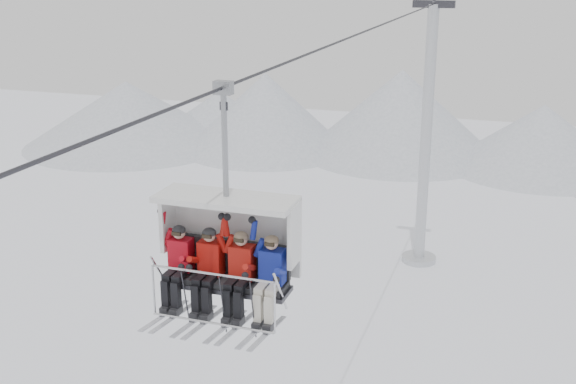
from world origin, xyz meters
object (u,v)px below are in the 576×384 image
(lift_tower_right, at_px, (425,156))
(skier_far_right, at_px, (270,275))
(skier_far_left, at_px, (178,263))
(skier_center_left, at_px, (208,267))
(skier_center_right, at_px, (240,271))
(chairlift_carrier, at_px, (230,237))

(lift_tower_right, xyz_separation_m, skier_far_right, (0.84, -25.46, 4.43))
(skier_far_left, relative_size, skier_center_left, 1.00)
(skier_center_left, bearing_deg, lift_tower_right, 89.34)
(lift_tower_right, bearing_deg, skier_far_left, -91.95)
(skier_center_right, bearing_deg, lift_tower_right, 90.66)
(skier_center_left, relative_size, skier_far_right, 1.00)
(skier_far_left, xyz_separation_m, skier_far_right, (1.71, 0.00, 0.01))
(chairlift_carrier, relative_size, skier_far_left, 2.36)
(lift_tower_right, bearing_deg, chairlift_carrier, -90.00)
(skier_center_left, relative_size, skier_center_right, 1.00)
(lift_tower_right, distance_m, skier_center_left, 25.84)
(skier_far_left, distance_m, skier_center_left, 0.58)
(skier_center_right, distance_m, skier_far_right, 0.55)
(chairlift_carrier, relative_size, skier_center_left, 2.36)
(skier_center_left, bearing_deg, skier_center_right, 0.00)
(skier_far_left, bearing_deg, skier_center_left, 0.32)
(skier_center_left, height_order, skier_far_right, same)
(lift_tower_right, height_order, chairlift_carrier, lift_tower_right)
(chairlift_carrier, height_order, skier_far_left, chairlift_carrier)
(chairlift_carrier, bearing_deg, skier_center_right, -46.08)
(skier_far_left, bearing_deg, skier_center_right, 0.16)
(skier_far_left, bearing_deg, skier_far_right, 0.11)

